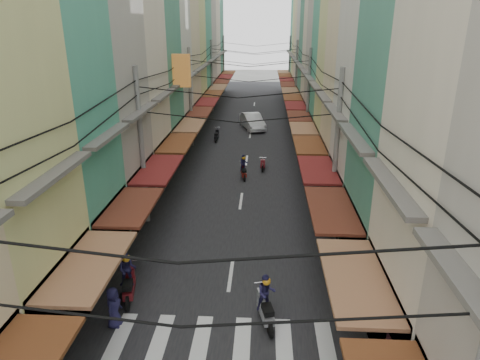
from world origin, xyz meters
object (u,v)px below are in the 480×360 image
at_px(white_car, 252,129).
at_px(traffic_sign, 361,265).
at_px(bicycle, 393,294).
at_px(market_umbrella, 424,339).

distance_m(white_car, traffic_sign, 29.28).
bearing_deg(bicycle, market_umbrella, 171.76).
distance_m(bicycle, market_umbrella, 5.27).
distance_m(bicycle, traffic_sign, 3.13).
bearing_deg(market_umbrella, white_car, 99.97).
distance_m(white_car, market_umbrella, 32.81).
bearing_deg(white_car, traffic_sign, -97.24).
xyz_separation_m(white_car, bicycle, (6.39, -27.41, 0.00)).
distance_m(market_umbrella, traffic_sign, 3.59).
bearing_deg(bicycle, traffic_sign, 129.18).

